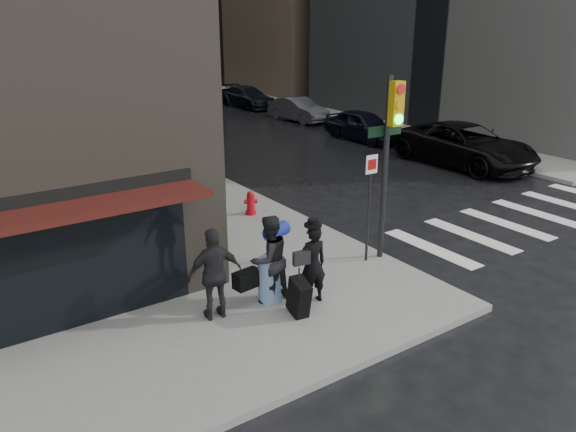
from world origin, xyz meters
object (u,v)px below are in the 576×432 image
at_px(parked_car_6, 148,73).
at_px(parked_car_1, 363,125).
at_px(traffic_light, 388,145).
at_px(parked_car_0, 465,145).
at_px(man_jeans, 268,259).
at_px(parked_car_4, 194,86).
at_px(man_overcoat, 310,270).
at_px(parked_car_2, 298,109).
at_px(parked_car_3, 247,97).
at_px(man_greycoat, 215,274).
at_px(parked_car_5, 168,80).
at_px(fire_hydrant, 251,204).

bearing_deg(parked_car_6, parked_car_1, -85.52).
distance_m(traffic_light, parked_car_0, 10.91).
bearing_deg(man_jeans, parked_car_4, -120.44).
bearing_deg(traffic_light, parked_car_6, 78.81).
bearing_deg(traffic_light, man_overcoat, -160.82).
xyz_separation_m(parked_car_2, parked_car_4, (-0.83, 11.85, 0.17)).
bearing_deg(man_overcoat, man_jeans, -37.60).
height_order(parked_car_0, parked_car_3, parked_car_0).
distance_m(man_greycoat, parked_car_6, 43.42).
height_order(traffic_light, parked_car_5, traffic_light).
relative_size(man_jeans, parked_car_2, 0.47).
bearing_deg(parked_car_2, parked_car_6, 84.48).
relative_size(parked_car_1, parked_car_2, 1.06).
distance_m(man_jeans, parked_car_5, 37.25).
relative_size(fire_hydrant, parked_car_0, 0.12).
bearing_deg(man_overcoat, parked_car_4, -102.92).
distance_m(parked_car_0, parked_car_2, 11.85).
bearing_deg(parked_car_5, man_greycoat, -114.93).
bearing_deg(man_greycoat, parked_car_2, -121.42).
height_order(parked_car_1, parked_car_2, parked_car_1).
relative_size(parked_car_1, parked_car_4, 0.87).
height_order(man_overcoat, parked_car_0, man_overcoat).
bearing_deg(parked_car_5, fire_hydrant, -111.99).
distance_m(parked_car_2, parked_car_4, 11.88).
xyz_separation_m(man_greycoat, parked_car_0, (14.06, 5.38, -0.25)).
bearing_deg(parked_car_6, man_overcoat, -101.30).
xyz_separation_m(parked_car_2, parked_car_5, (-0.30, 17.77, 0.07)).
distance_m(fire_hydrant, parked_car_6, 37.68).
xyz_separation_m(man_jeans, parked_car_4, (12.21, 29.08, -0.26)).
distance_m(man_greycoat, parked_car_0, 15.06).
distance_m(man_overcoat, parked_car_2, 21.76).
height_order(man_greycoat, parked_car_4, man_greycoat).
bearing_deg(parked_car_4, man_jeans, -113.99).
xyz_separation_m(fire_hydrant, parked_car_2, (10.59, 12.39, 0.19)).
bearing_deg(man_jeans, man_greycoat, -7.90).
bearing_deg(man_jeans, parked_car_1, -145.89).
height_order(man_jeans, parked_car_2, man_jeans).
height_order(man_greycoat, parked_car_6, man_greycoat).
distance_m(parked_car_0, parked_car_4, 23.70).
xyz_separation_m(fire_hydrant, parked_car_0, (10.37, 0.55, 0.36)).
bearing_deg(traffic_light, fire_hydrant, 104.56).
distance_m(traffic_light, parked_car_2, 19.65).
bearing_deg(man_greycoat, man_jeans, -172.02).
height_order(parked_car_0, parked_car_6, parked_car_0).
bearing_deg(parked_car_2, parked_car_0, -96.00).
bearing_deg(parked_car_2, parked_car_4, 89.05).
bearing_deg(man_greycoat, parked_car_6, -101.29).
bearing_deg(man_jeans, fire_hydrant, -124.59).
bearing_deg(parked_car_2, traffic_light, -124.43).
bearing_deg(parked_car_3, parked_car_2, -96.15).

